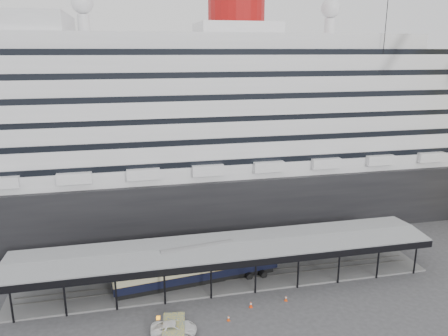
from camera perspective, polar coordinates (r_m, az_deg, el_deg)
The scene contains 8 objects.
ground at distance 57.16m, azimuth 1.48°, elevation -16.76°, with size 200.00×200.00×0.00m, color #38383B.
cruise_ship at distance 80.81m, azimuth -3.99°, elevation 6.66°, with size 130.00×30.00×43.90m.
platform_canopy at distance 60.21m, azimuth 0.30°, elevation -12.40°, with size 56.00×9.18×5.30m.
port_truck at distance 51.25m, azimuth -6.58°, elevation -20.11°, with size 2.32×5.03×1.40m, color white.
pullman_carriage at distance 59.41m, azimuth -3.48°, elevation -12.51°, with size 22.49×5.69×21.90m.
traffic_cone_left at distance 55.54m, azimuth 3.53°, elevation -17.35°, with size 0.48×0.48×0.78m.
traffic_cone_mid at distance 53.20m, azimuth 0.59°, elevation -19.00°, with size 0.42×0.42×0.68m.
traffic_cone_right at distance 57.18m, azimuth 8.10°, elevation -16.47°, with size 0.41×0.41×0.74m.
Camera 1 is at (-12.06, -47.02, 30.17)m, focal length 35.00 mm.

